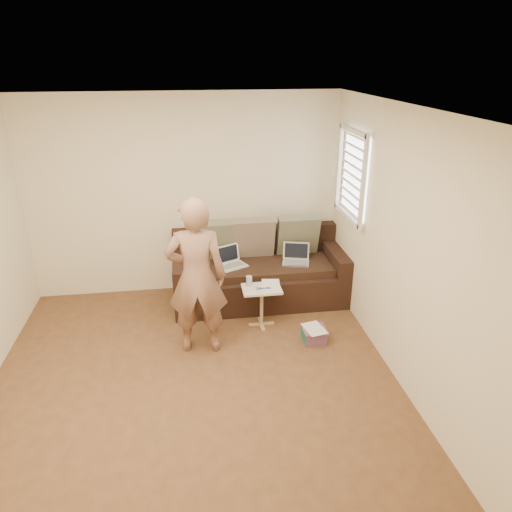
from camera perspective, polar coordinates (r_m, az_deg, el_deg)
name	(u,v)px	position (r m, az deg, el deg)	size (l,w,h in m)	color
floor	(196,392)	(4.75, -7.35, -16.02)	(4.50, 4.50, 0.00)	#54361F
ceiling	(178,112)	(3.71, -9.47, 16.88)	(4.50, 4.50, 0.00)	white
wall_back	(185,197)	(6.17, -8.61, 7.10)	(4.00, 4.00, 0.00)	beige
wall_front	(196,493)	(2.22, -7.24, -26.67)	(4.00, 4.00, 0.00)	beige
wall_right	(408,256)	(4.51, 18.02, 0.00)	(4.50, 4.50, 0.00)	beige
window_blinds	(352,175)	(5.68, 11.57, 9.65)	(0.12, 0.88, 1.08)	white
sofa	(259,269)	(6.10, 0.41, -1.63)	(2.20, 0.95, 0.85)	black
pillow_left	(211,240)	(6.08, -5.47, 1.91)	(0.55, 0.14, 0.55)	#61684C
pillow_mid	(253,238)	(6.13, -0.34, 2.22)	(0.55, 0.14, 0.55)	#755F53
pillow_right	(298,235)	(6.26, 5.09, 2.56)	(0.55, 0.14, 0.55)	#61684C
laptop_silver	(296,264)	(6.05, 4.86, -0.93)	(0.34, 0.24, 0.23)	#B7BABC
laptop_white	(233,267)	(5.96, -2.87, -1.29)	(0.34, 0.25, 0.25)	white
person	(197,277)	(4.91, -7.21, -2.57)	(0.63, 0.43, 1.74)	#895B4B
side_table	(262,307)	(5.59, 0.68, -6.15)	(0.45, 0.32, 0.50)	silver
drinking_glass	(249,281)	(5.50, -0.84, -3.05)	(0.07, 0.07, 0.12)	silver
scissors	(263,288)	(5.44, 0.88, -3.94)	(0.18, 0.10, 0.02)	silver
paper_on_table	(271,285)	(5.54, 1.80, -3.49)	(0.21, 0.30, 0.00)	white
striped_box	(314,335)	(5.41, 7.05, -9.46)	(0.26, 0.26, 0.17)	#CA1E79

